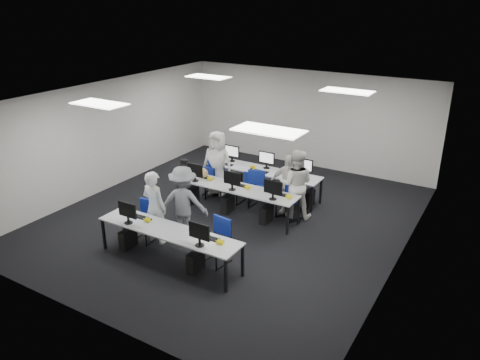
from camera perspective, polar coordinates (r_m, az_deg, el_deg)
The scene contains 23 objects.
room at distance 10.99m, azimuth -1.04°, elevation 2.48°, with size 9.00×9.02×3.00m.
ceiling_panels at distance 10.59m, azimuth -1.09°, elevation 10.08°, with size 5.20×4.60×0.02m.
desk_front at distance 9.53m, azimuth -8.71°, elevation -6.31°, with size 3.20×0.70×0.73m.
desk_mid at distance 11.44m, azimuth -0.48°, elevation -1.12°, with size 3.20×0.70×0.73m.
desk_back at distance 12.57m, azimuth 2.85°, elevation 1.01°, with size 3.20×0.70×0.73m.
equipment_front at distance 9.79m, azimuth -9.55°, elevation -7.73°, with size 2.51×0.41×1.19m.
equipment_mid at distance 11.65m, azimuth -1.33°, elevation -2.42°, with size 2.91×0.41×1.19m.
equipment_back at distance 12.62m, azimuth 3.63°, elevation -0.50°, with size 2.91×0.41×1.19m.
chair_0 at distance 10.64m, azimuth -11.54°, elevation -5.76°, with size 0.49×0.52×0.91m.
chair_1 at distance 9.61m, azimuth -2.90°, elevation -8.42°, with size 0.53×0.56×0.95m.
chair_2 at distance 12.64m, azimuth -3.06°, elevation -0.72°, with size 0.62×0.64×0.95m.
chair_3 at distance 12.17m, azimuth 0.87°, elevation -1.83°, with size 0.42×0.45×0.82m.
chair_4 at distance 11.47m, azimuth 6.11°, elevation -3.21°, with size 0.64×0.66×0.98m.
chair_5 at distance 12.83m, azimuth -3.48°, elevation -0.59°, with size 0.45×0.48×0.82m.
chair_6 at distance 12.30m, azimuth 2.25°, elevation -1.36°, with size 0.58×0.61×0.96m.
chair_7 at distance 11.73m, azimuth 6.48°, elevation -2.90°, with size 0.53×0.56×0.83m.
handbag at distance 12.02m, azimuth -4.52°, elevation 0.88°, with size 0.32×0.20×0.26m, color #A27A53.
student_0 at distance 10.29m, azimuth -10.37°, elevation -3.30°, with size 0.61×0.40×1.66m, color silver.
student_1 at distance 11.35m, azimuth 6.83°, elevation -0.48°, with size 0.84×0.65×1.73m, color silver.
student_2 at distance 12.61m, azimuth -2.76°, elevation 2.06°, with size 0.86×0.56×1.77m, color silver.
student_3 at distance 11.53m, azimuth 5.82°, elevation -0.57°, with size 0.90×0.38×1.54m, color silver.
photographer at distance 10.41m, azimuth -6.89°, elevation -2.74°, with size 1.08×0.62×1.68m, color slate.
dslr_camera at distance 10.24m, azimuth -6.83°, elevation 2.23°, with size 0.14×0.18×0.10m, color black.
Camera 1 is at (5.51, -8.79, 5.12)m, focal length 35.00 mm.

